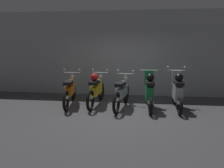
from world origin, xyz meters
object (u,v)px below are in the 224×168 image
at_px(motorbike_slot_0, 70,91).
at_px(motorbike_slot_3, 149,91).
at_px(motorbike_slot_2, 122,92).
at_px(motorbike_slot_1, 96,89).
at_px(motorbike_slot_4, 177,91).

distance_m(motorbike_slot_0, motorbike_slot_3, 2.57).
relative_size(motorbike_slot_2, motorbike_slot_3, 1.15).
relative_size(motorbike_slot_1, motorbike_slot_2, 1.01).
bearing_deg(motorbike_slot_0, motorbike_slot_2, -2.37).
relative_size(motorbike_slot_1, motorbike_slot_4, 1.16).
relative_size(motorbike_slot_0, motorbike_slot_3, 1.16).
bearing_deg(motorbike_slot_1, motorbike_slot_0, -172.65).
relative_size(motorbike_slot_0, motorbike_slot_1, 1.00).
height_order(motorbike_slot_0, motorbike_slot_1, same).
distance_m(motorbike_slot_3, motorbike_slot_4, 0.86).
bearing_deg(motorbike_slot_4, motorbike_slot_1, 176.39).
distance_m(motorbike_slot_0, motorbike_slot_2, 1.72).
bearing_deg(motorbike_slot_2, motorbike_slot_4, 0.68).
xyz_separation_m(motorbike_slot_1, motorbike_slot_4, (2.56, -0.16, 0.04)).
height_order(motorbike_slot_0, motorbike_slot_3, motorbike_slot_3).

